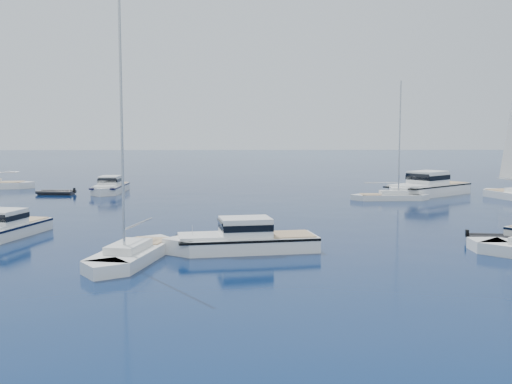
% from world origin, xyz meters
% --- Properties ---
extents(ground, '(400.00, 400.00, 0.00)m').
position_xyz_m(ground, '(0.00, 0.00, 0.00)').
color(ground, navy).
rests_on(ground, ground).
extents(motor_cruiser_left, '(4.57, 9.21, 2.32)m').
position_xyz_m(motor_cruiser_left, '(-18.21, 19.67, 0.00)').
color(motor_cruiser_left, silver).
rests_on(motor_cruiser_left, ground).
extents(motor_cruiser_centre, '(9.94, 4.48, 2.52)m').
position_xyz_m(motor_cruiser_centre, '(-2.60, 14.76, 0.00)').
color(motor_cruiser_centre, silver).
rests_on(motor_cruiser_centre, ground).
extents(motor_cruiser_distant, '(12.32, 11.16, 3.35)m').
position_xyz_m(motor_cruiser_distant, '(17.19, 45.07, 0.00)').
color(motor_cruiser_distant, white).
rests_on(motor_cruiser_distant, ground).
extents(motor_cruiser_horizon, '(3.01, 9.26, 2.42)m').
position_xyz_m(motor_cruiser_horizon, '(-17.42, 48.76, 0.00)').
color(motor_cruiser_horizon, silver).
rests_on(motor_cruiser_horizon, ground).
extents(sailboat_fore, '(4.51, 10.19, 14.52)m').
position_xyz_m(sailboat_fore, '(-8.54, 12.33, 0.00)').
color(sailboat_fore, white).
rests_on(sailboat_fore, ground).
extents(sailboat_centre, '(8.43, 2.34, 12.33)m').
position_xyz_m(sailboat_centre, '(12.30, 40.93, 0.00)').
color(sailboat_centre, silver).
rests_on(sailboat_centre, ground).
extents(tender_grey_near, '(3.09, 2.07, 0.95)m').
position_xyz_m(tender_grey_near, '(13.00, 17.43, 0.00)').
color(tender_grey_near, black).
rests_on(tender_grey_near, ground).
extents(tender_grey_far, '(4.35, 2.69, 0.95)m').
position_xyz_m(tender_grey_far, '(-22.89, 47.02, 0.00)').
color(tender_grey_far, black).
rests_on(tender_grey_far, ground).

